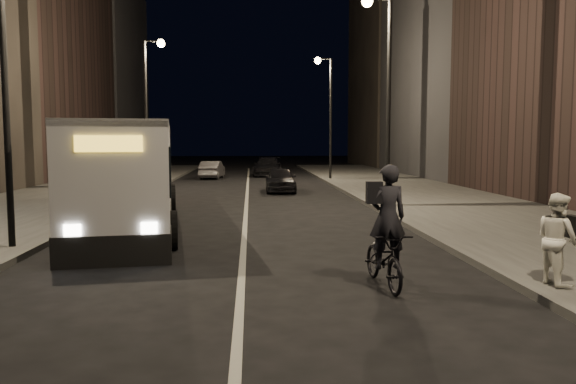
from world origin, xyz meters
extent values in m
plane|color=black|center=(0.00, 0.00, 0.00)|extent=(180.00, 180.00, 0.00)
cube|color=#3B3B38|center=(8.50, 14.00, 0.08)|extent=(7.00, 70.00, 0.16)
cube|color=#3B3B38|center=(-8.50, 14.00, 0.08)|extent=(7.00, 70.00, 0.16)
cube|color=black|center=(16.00, 27.50, 10.50)|extent=(8.00, 61.00, 21.00)
cylinder|color=black|center=(5.60, 12.00, 4.16)|extent=(0.16, 0.16, 8.00)
sphere|color=#FFD18C|center=(4.70, 12.00, 8.06)|extent=(0.44, 0.44, 0.44)
cylinder|color=black|center=(5.60, 28.00, 4.16)|extent=(0.16, 0.16, 8.00)
cube|color=black|center=(5.15, 28.00, 8.16)|extent=(0.90, 0.08, 0.08)
sphere|color=#FFD18C|center=(4.70, 28.00, 8.06)|extent=(0.44, 0.44, 0.44)
cylinder|color=black|center=(-5.60, 4.00, 4.16)|extent=(0.16, 0.16, 8.00)
cylinder|color=black|center=(-5.60, 22.00, 4.16)|extent=(0.16, 0.16, 8.00)
cube|color=black|center=(-5.15, 22.00, 8.16)|extent=(0.90, 0.08, 0.08)
sphere|color=#FFD18C|center=(-4.70, 22.00, 8.06)|extent=(0.44, 0.44, 0.44)
cube|color=silver|center=(-3.60, 8.08, 1.57)|extent=(4.06, 12.03, 3.15)
cube|color=black|center=(-3.60, 8.08, 2.02)|extent=(4.08, 11.65, 1.13)
cube|color=silver|center=(-3.60, 8.08, 3.10)|extent=(4.08, 12.04, 0.18)
cube|color=gold|center=(-2.79, 2.23, 2.66)|extent=(1.38, 0.31, 0.34)
cylinder|color=black|center=(-4.25, 3.82, 0.49)|extent=(0.48, 1.02, 0.98)
cylinder|color=black|center=(-1.81, 4.16, 0.49)|extent=(0.48, 1.02, 0.98)
cylinder|color=black|center=(-5.33, 11.62, 0.49)|extent=(0.48, 1.02, 0.98)
cylinder|color=black|center=(-2.90, 11.95, 0.49)|extent=(0.48, 1.02, 0.98)
imported|color=black|center=(2.67, 0.31, 0.52)|extent=(0.85, 2.04, 1.05)
imported|color=black|center=(2.67, 0.11, 1.34)|extent=(0.73, 0.51, 1.91)
imported|color=silver|center=(5.63, -0.35, 0.98)|extent=(0.73, 0.88, 1.64)
imported|color=black|center=(1.76, 19.76, 0.66)|extent=(1.63, 3.92, 1.33)
imported|color=#404043|center=(-2.57, 30.56, 0.63)|extent=(1.69, 3.93, 1.26)
imported|color=black|center=(1.50, 33.38, 0.72)|extent=(2.50, 5.15, 1.44)
camera|label=1|loc=(0.20, -9.85, 2.72)|focal=35.00mm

